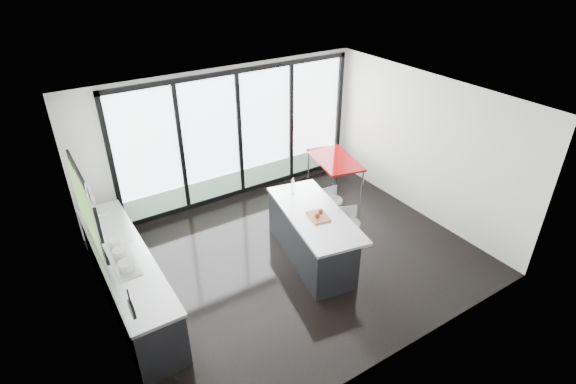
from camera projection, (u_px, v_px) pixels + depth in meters
floor at (292, 257)px, 7.90m from camera, size 6.00×5.00×0.00m
ceiling at (293, 104)px, 6.51m from camera, size 6.00×5.00×0.00m
wall_back at (238, 140)px, 9.20m from camera, size 6.00×0.09×2.80m
wall_front at (407, 274)px, 5.38m from camera, size 6.00×0.00×2.80m
wall_left at (94, 228)px, 5.93m from camera, size 0.26×5.00×2.80m
wall_right at (424, 147)px, 8.61m from camera, size 0.00×5.00×2.80m
counter_cabinets at (129, 279)px, 6.71m from camera, size 0.69×3.24×1.36m
island at (310, 235)px, 7.70m from camera, size 1.32×2.33×1.17m
bar_stool_near at (347, 240)px, 7.75m from camera, size 0.59×0.59×0.73m
bar_stool_far at (332, 214)px, 8.52m from camera, size 0.44×0.44×0.65m
red_table at (334, 174)px, 9.84m from camera, size 1.08×1.53×0.74m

